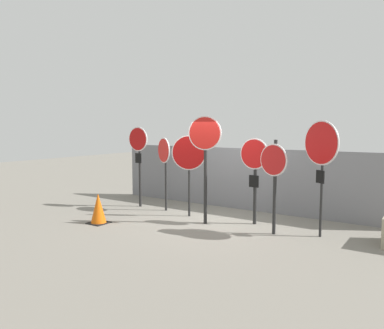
{
  "coord_description": "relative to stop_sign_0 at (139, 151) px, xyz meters",
  "views": [
    {
      "loc": [
        4.68,
        -8.05,
        2.37
      ],
      "look_at": [
        -0.65,
        0.0,
        1.4
      ],
      "focal_mm": 35.0,
      "sensor_mm": 36.0,
      "label": 1
    }
  ],
  "objects": [
    {
      "name": "stop_sign_1",
      "position": [
        0.96,
        -0.01,
        -0.15
      ],
      "size": [
        0.65,
        0.35,
        2.08
      ],
      "rotation": [
        0.0,
        0.0,
        -0.47
      ],
      "color": "black",
      "rests_on": "ground"
    },
    {
      "name": "fence_back",
      "position": [
        2.72,
        1.42,
        -0.8
      ],
      "size": [
        8.48,
        0.12,
        1.77
      ],
      "color": "slate",
      "rests_on": "ground"
    },
    {
      "name": "ground_plane",
      "position": [
        2.72,
        -0.27,
        -1.68
      ],
      "size": [
        40.0,
        40.0,
        0.0
      ],
      "primitive_type": "plane",
      "color": "gray"
    },
    {
      "name": "stop_sign_4",
      "position": [
        3.71,
        -0.01,
        -0.23
      ],
      "size": [
        0.75,
        0.17,
        2.11
      ],
      "rotation": [
        0.0,
        0.0,
        -0.08
      ],
      "color": "black",
      "rests_on": "ground"
    },
    {
      "name": "stop_sign_2",
      "position": [
        1.94,
        -0.22,
        -0.09
      ],
      "size": [
        0.84,
        0.41,
        2.16
      ],
      "rotation": [
        0.0,
        0.0,
        0.43
      ],
      "color": "black",
      "rests_on": "ground"
    },
    {
      "name": "stop_sign_0",
      "position": [
        0.0,
        0.0,
        0.0
      ],
      "size": [
        0.71,
        0.14,
        2.38
      ],
      "rotation": [
        0.0,
        0.0,
        -0.03
      ],
      "color": "black",
      "rests_on": "ground"
    },
    {
      "name": "stop_sign_3",
      "position": [
        2.69,
        -0.63,
        0.2
      ],
      "size": [
        0.8,
        0.26,
        2.64
      ],
      "rotation": [
        0.0,
        0.0,
        0.28
      ],
      "color": "black",
      "rests_on": "ground"
    },
    {
      "name": "stop_sign_5",
      "position": [
        4.42,
        -0.58,
        -0.24
      ],
      "size": [
        0.69,
        0.24,
        2.1
      ],
      "rotation": [
        0.0,
        0.0,
        -0.29
      ],
      "color": "black",
      "rests_on": "ground"
    },
    {
      "name": "stop_sign_6",
      "position": [
        5.32,
        -0.22,
        0.2
      ],
      "size": [
        0.83,
        0.5,
        2.51
      ],
      "rotation": [
        0.0,
        0.0,
        -0.52
      ],
      "color": "black",
      "rests_on": "ground"
    },
    {
      "name": "traffic_cone_0",
      "position": [
        0.47,
        -2.03,
        -1.31
      ],
      "size": [
        0.46,
        0.46,
        0.75
      ],
      "color": "black",
      "rests_on": "ground"
    }
  ]
}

